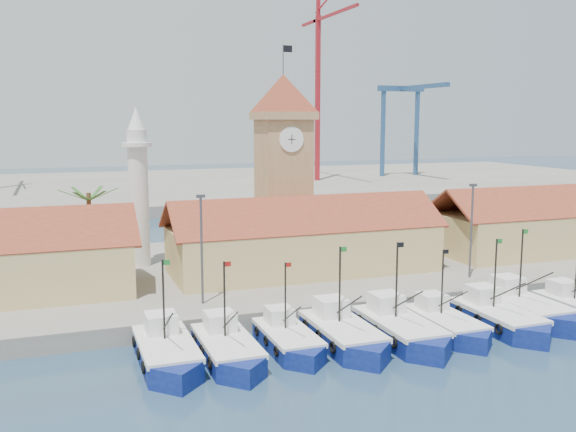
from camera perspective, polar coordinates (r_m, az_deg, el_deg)
name	(u,v)px	position (r m, az deg, el deg)	size (l,w,h in m)	color
ground	(404,352)	(47.63, 10.31, -11.82)	(400.00, 400.00, 0.00)	#1D3B4F
quay	(290,269)	(68.31, 0.15, -4.76)	(140.00, 32.00, 1.50)	gray
terminal	(162,188)	(150.99, -11.12, 2.49)	(240.00, 80.00, 2.00)	gray
boat_0	(167,355)	(44.99, -10.69, -12.01)	(3.64, 9.97, 7.54)	navy
boat_1	(228,351)	(45.14, -5.32, -11.87)	(3.49, 9.57, 7.24)	navy
boat_2	(289,341)	(46.96, 0.11, -11.08)	(3.22, 8.83, 6.68)	navy
boat_3	(344,336)	(47.86, 5.04, -10.60)	(3.72, 10.19, 7.71)	navy
boat_4	(402,331)	(49.39, 10.07, -10.07)	(3.79, 10.38, 7.85)	navy
boat_5	(447,326)	(51.66, 13.94, -9.46)	(3.35, 9.18, 6.95)	navy
boat_6	(500,320)	(54.07, 18.36, -8.76)	(3.65, 10.00, 7.56)	navy
boat_7	(527,310)	(57.43, 20.44, -7.82)	(3.81, 10.44, 7.90)	navy
hall_center	(303,246)	(63.97, 1.38, -2.71)	(27.04, 10.13, 7.61)	tan
hall_right	(559,228)	(81.08, 22.96, -1.00)	(31.20, 10.13, 7.61)	tan
clock_tower	(283,163)	(68.51, -0.42, 4.77)	(5.80, 5.80, 22.70)	tan
minaret	(138,187)	(67.25, -13.16, 2.57)	(3.00, 3.00, 16.30)	silver
palm_tree	(90,226)	(65.32, -17.20, -0.85)	(5.60, 5.03, 8.39)	brown
lamp_posts	(342,235)	(56.46, 4.81, -1.68)	(80.70, 0.25, 9.03)	#3F3F44
crane_red_right	(320,74)	(154.65, 2.83, 12.50)	(1.00, 30.99, 45.73)	maroon
gantry	(407,106)	(168.10, 10.55, 9.61)	(13.00, 22.00, 23.20)	#284D7D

